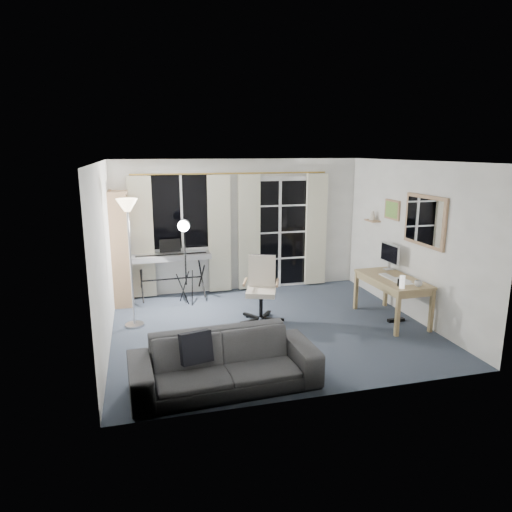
{
  "coord_description": "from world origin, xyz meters",
  "views": [
    {
      "loc": [
        -1.79,
        -6.06,
        2.55
      ],
      "look_at": [
        -0.12,
        0.35,
        1.01
      ],
      "focal_mm": 32.0,
      "sensor_mm": 36.0,
      "label": 1
    }
  ],
  "objects_px": {
    "mug": "(418,283)",
    "sofa": "(224,354)",
    "desk": "(392,283)",
    "torchiere_lamp": "(128,225)",
    "bookshelf": "(120,250)",
    "monitor": "(390,254)",
    "office_chair": "(262,283)",
    "keyboard_piano": "(171,258)",
    "studio_light": "(184,235)"
  },
  "relations": [
    {
      "from": "bookshelf",
      "to": "office_chair",
      "type": "bearing_deg",
      "value": -31.75
    },
    {
      "from": "studio_light",
      "to": "sofa",
      "type": "xyz_separation_m",
      "value": [
        0.1,
        -2.88,
        -0.79
      ]
    },
    {
      "from": "torchiere_lamp",
      "to": "monitor",
      "type": "xyz_separation_m",
      "value": [
        4.01,
        -0.28,
        -0.6
      ]
    },
    {
      "from": "studio_light",
      "to": "torchiere_lamp",
      "type": "bearing_deg",
      "value": -124.81
    },
    {
      "from": "studio_light",
      "to": "sofa",
      "type": "height_order",
      "value": "studio_light"
    },
    {
      "from": "monitor",
      "to": "sofa",
      "type": "relative_size",
      "value": 0.23
    },
    {
      "from": "sofa",
      "to": "studio_light",
      "type": "bearing_deg",
      "value": 89.16
    },
    {
      "from": "torchiere_lamp",
      "to": "studio_light",
      "type": "xyz_separation_m",
      "value": [
        0.85,
        0.77,
        -0.33
      ]
    },
    {
      "from": "monitor",
      "to": "keyboard_piano",
      "type": "bearing_deg",
      "value": 155.25
    },
    {
      "from": "office_chair",
      "to": "sofa",
      "type": "distance_m",
      "value": 2.14
    },
    {
      "from": "bookshelf",
      "to": "studio_light",
      "type": "distance_m",
      "value": 1.18
    },
    {
      "from": "desk",
      "to": "sofa",
      "type": "height_order",
      "value": "sofa"
    },
    {
      "from": "keyboard_piano",
      "to": "desk",
      "type": "bearing_deg",
      "value": -32.87
    },
    {
      "from": "mug",
      "to": "sofa",
      "type": "bearing_deg",
      "value": -163.4
    },
    {
      "from": "keyboard_piano",
      "to": "studio_light",
      "type": "xyz_separation_m",
      "value": [
        0.2,
        -0.36,
        0.45
      ]
    },
    {
      "from": "bookshelf",
      "to": "torchiere_lamp",
      "type": "distance_m",
      "value": 1.4
    },
    {
      "from": "bookshelf",
      "to": "desk",
      "type": "xyz_separation_m",
      "value": [
        4.0,
        -1.98,
        -0.32
      ]
    },
    {
      "from": "desk",
      "to": "sofa",
      "type": "relative_size",
      "value": 0.62
    },
    {
      "from": "sofa",
      "to": "mug",
      "type": "bearing_deg",
      "value": 13.71
    },
    {
      "from": "studio_light",
      "to": "mug",
      "type": "distance_m",
      "value": 3.69
    },
    {
      "from": "bookshelf",
      "to": "keyboard_piano",
      "type": "relative_size",
      "value": 1.4
    },
    {
      "from": "mug",
      "to": "sofa",
      "type": "distance_m",
      "value": 3.1
    },
    {
      "from": "monitor",
      "to": "sofa",
      "type": "distance_m",
      "value": 3.6
    },
    {
      "from": "torchiere_lamp",
      "to": "office_chair",
      "type": "xyz_separation_m",
      "value": [
        1.9,
        -0.2,
        -0.94
      ]
    },
    {
      "from": "studio_light",
      "to": "sofa",
      "type": "distance_m",
      "value": 2.99
    },
    {
      "from": "desk",
      "to": "monitor",
      "type": "xyz_separation_m",
      "value": [
        0.2,
        0.45,
        0.34
      ]
    },
    {
      "from": "torchiere_lamp",
      "to": "sofa",
      "type": "height_order",
      "value": "torchiere_lamp"
    },
    {
      "from": "keyboard_piano",
      "to": "monitor",
      "type": "bearing_deg",
      "value": -25.18
    },
    {
      "from": "desk",
      "to": "mug",
      "type": "bearing_deg",
      "value": -80.58
    },
    {
      "from": "office_chair",
      "to": "desk",
      "type": "xyz_separation_m",
      "value": [
        1.91,
        -0.53,
        0.0
      ]
    },
    {
      "from": "torchiere_lamp",
      "to": "bookshelf",
      "type": "bearing_deg",
      "value": 98.73
    },
    {
      "from": "keyboard_piano",
      "to": "bookshelf",
      "type": "bearing_deg",
      "value": 170.15
    },
    {
      "from": "bookshelf",
      "to": "sofa",
      "type": "distance_m",
      "value": 3.59
    },
    {
      "from": "office_chair",
      "to": "mug",
      "type": "bearing_deg",
      "value": -7.69
    },
    {
      "from": "studio_light",
      "to": "desk",
      "type": "distance_m",
      "value": 3.37
    },
    {
      "from": "desk",
      "to": "sofa",
      "type": "bearing_deg",
      "value": -156.08
    },
    {
      "from": "office_chair",
      "to": "sofa",
      "type": "xyz_separation_m",
      "value": [
        -0.94,
        -1.91,
        -0.19
      ]
    },
    {
      "from": "sofa",
      "to": "desk",
      "type": "bearing_deg",
      "value": 22.92
    },
    {
      "from": "studio_light",
      "to": "office_chair",
      "type": "bearing_deg",
      "value": -29.84
    },
    {
      "from": "office_chair",
      "to": "sofa",
      "type": "relative_size",
      "value": 0.48
    },
    {
      "from": "sofa",
      "to": "bookshelf",
      "type": "bearing_deg",
      "value": 106.01
    },
    {
      "from": "office_chair",
      "to": "monitor",
      "type": "height_order",
      "value": "monitor"
    },
    {
      "from": "bookshelf",
      "to": "keyboard_piano",
      "type": "height_order",
      "value": "bookshelf"
    },
    {
      "from": "monitor",
      "to": "mug",
      "type": "xyz_separation_m",
      "value": [
        -0.1,
        -0.95,
        -0.2
      ]
    },
    {
      "from": "torchiere_lamp",
      "to": "desk",
      "type": "height_order",
      "value": "torchiere_lamp"
    },
    {
      "from": "keyboard_piano",
      "to": "studio_light",
      "type": "height_order",
      "value": "studio_light"
    },
    {
      "from": "torchiere_lamp",
      "to": "studio_light",
      "type": "relative_size",
      "value": 1.27
    },
    {
      "from": "keyboard_piano",
      "to": "office_chair",
      "type": "relative_size",
      "value": 1.37
    },
    {
      "from": "bookshelf",
      "to": "torchiere_lamp",
      "type": "height_order",
      "value": "bookshelf"
    },
    {
      "from": "keyboard_piano",
      "to": "mug",
      "type": "bearing_deg",
      "value": -38.28
    }
  ]
}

